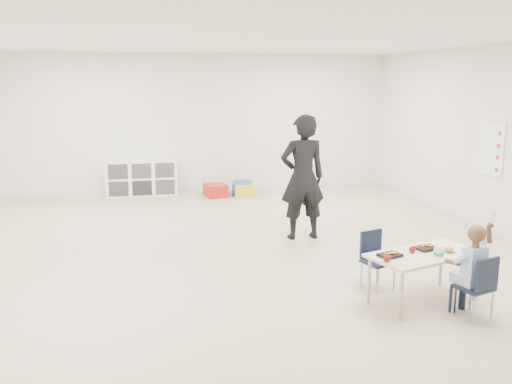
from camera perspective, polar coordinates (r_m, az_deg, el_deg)
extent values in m
plane|color=beige|center=(7.09, -1.78, -6.93)|extent=(9.00, 9.00, 0.00)
plane|color=white|center=(6.74, -1.93, 16.25)|extent=(9.00, 9.00, 0.00)
cube|color=white|center=(11.21, -5.99, 7.20)|extent=(8.00, 0.02, 2.80)
cube|color=white|center=(2.58, 16.50, -8.36)|extent=(8.00, 0.02, 2.80)
cube|color=#F2E5C1|center=(5.83, 17.29, -6.29)|extent=(1.28, 0.89, 0.03)
cube|color=black|center=(5.95, 17.49, -5.64)|extent=(0.26, 0.22, 0.03)
cube|color=black|center=(5.62, 13.92, -6.47)|extent=(0.26, 0.22, 0.03)
cube|color=white|center=(5.76, 18.69, -5.93)|extent=(0.09, 0.09, 0.10)
ellipsoid|color=tan|center=(5.92, 19.69, -5.68)|extent=(0.09, 0.09, 0.07)
sphere|color=maroon|center=(5.79, 16.13, -5.83)|extent=(0.07, 0.07, 0.07)
sphere|color=maroon|center=(5.45, 13.62, -6.80)|extent=(0.07, 0.07, 0.07)
cube|color=white|center=(11.06, -11.94, 1.47)|extent=(1.40, 0.40, 0.70)
cube|color=white|center=(8.94, 23.46, 4.21)|extent=(0.02, 0.60, 0.80)
imported|color=black|center=(7.78, 4.93, 1.55)|extent=(0.66, 0.44, 1.80)
cube|color=red|center=(10.77, -4.29, 0.19)|extent=(0.47, 0.56, 0.25)
cube|color=yellow|center=(10.81, -1.13, 0.23)|extent=(0.48, 0.56, 0.23)
cube|color=#1752AF|center=(10.99, -1.46, 0.45)|extent=(0.49, 0.57, 0.25)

